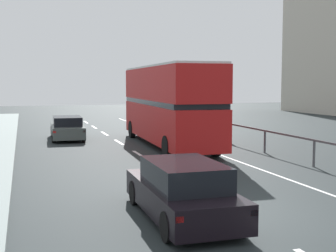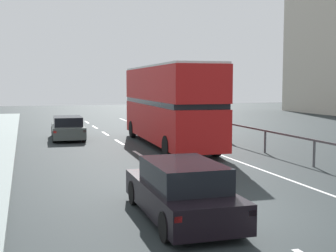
% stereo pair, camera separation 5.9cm
% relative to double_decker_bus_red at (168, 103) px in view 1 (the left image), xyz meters
% --- Properties ---
extents(ground_plane, '(74.71, 120.00, 0.10)m').
position_rel_double_decker_bus_red_xyz_m(ground_plane, '(-2.15, -12.71, -2.27)').
color(ground_plane, '#232B2C').
extents(lane_paint_markings, '(3.62, 46.00, 0.01)m').
position_rel_double_decker_bus_red_xyz_m(lane_paint_markings, '(-0.07, -4.12, -2.22)').
color(lane_paint_markings, silver).
rests_on(lane_paint_markings, ground).
extents(bridge_side_railing, '(0.10, 42.00, 1.08)m').
position_rel_double_decker_bus_red_xyz_m(bridge_side_railing, '(3.58, -3.71, -1.34)').
color(bridge_side_railing, '#4E4E52').
rests_on(bridge_side_railing, ground).
extents(double_decker_bus_red, '(2.85, 11.16, 4.14)m').
position_rel_double_decker_bus_red_xyz_m(double_decker_bus_red, '(0.00, 0.00, 0.00)').
color(double_decker_bus_red, '#AC1615').
rests_on(double_decker_bus_red, ground).
extents(hatchback_car_near, '(1.85, 4.52, 1.41)m').
position_rel_double_decker_bus_red_xyz_m(hatchback_car_near, '(-3.60, -12.51, -1.55)').
color(hatchback_car_near, black).
rests_on(hatchback_car_near, ground).
extents(sedan_car_ahead, '(1.94, 4.52, 1.34)m').
position_rel_double_decker_bus_red_xyz_m(sedan_car_ahead, '(-4.75, 4.45, -1.58)').
color(sedan_car_ahead, '#47514E').
rests_on(sedan_car_ahead, ground).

